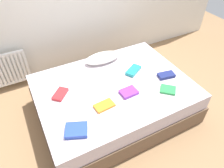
% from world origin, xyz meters
% --- Properties ---
extents(ground_plane, '(8.00, 8.00, 0.00)m').
position_xyz_m(ground_plane, '(0.00, 0.00, 0.00)').
color(ground_plane, '#93704C').
extents(bed, '(2.00, 1.50, 0.50)m').
position_xyz_m(bed, '(0.00, 0.00, 0.25)').
color(bed, brown).
rests_on(bed, ground).
extents(radiator, '(0.54, 0.04, 0.55)m').
position_xyz_m(radiator, '(-1.17, 1.20, 0.36)').
color(radiator, white).
rests_on(radiator, ground).
extents(pillow, '(0.54, 0.26, 0.11)m').
position_xyz_m(pillow, '(0.11, 0.56, 0.56)').
color(pillow, white).
rests_on(pillow, bed).
extents(textbook_purple, '(0.21, 0.16, 0.04)m').
position_xyz_m(textbook_purple, '(0.09, -0.22, 0.52)').
color(textbook_purple, purple).
rests_on(textbook_purple, bed).
extents(textbook_green, '(0.24, 0.24, 0.03)m').
position_xyz_m(textbook_green, '(0.56, -0.40, 0.51)').
color(textbook_green, green).
rests_on(textbook_green, bed).
extents(textbook_orange, '(0.24, 0.16, 0.03)m').
position_xyz_m(textbook_orange, '(-0.27, -0.28, 0.51)').
color(textbook_orange, orange).
rests_on(textbook_orange, bed).
extents(textbook_blue, '(0.28, 0.26, 0.05)m').
position_xyz_m(textbook_blue, '(-0.68, -0.46, 0.52)').
color(textbook_blue, '#2847B7').
rests_on(textbook_blue, bed).
extents(textbook_navy, '(0.24, 0.16, 0.04)m').
position_xyz_m(textbook_navy, '(0.71, -0.17, 0.52)').
color(textbook_navy, navy).
rests_on(textbook_navy, bed).
extents(textbook_teal, '(0.28, 0.23, 0.05)m').
position_xyz_m(textbook_teal, '(0.37, 0.12, 0.52)').
color(textbook_teal, teal).
rests_on(textbook_teal, bed).
extents(textbook_red, '(0.24, 0.24, 0.04)m').
position_xyz_m(textbook_red, '(-0.67, 0.14, 0.52)').
color(textbook_red, red).
rests_on(textbook_red, bed).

